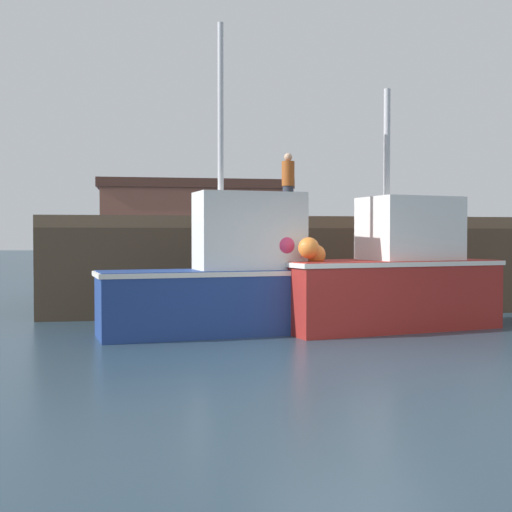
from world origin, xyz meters
TOP-DOWN VIEW (x-y plane):
  - ground at (0.00, 0.00)m, footprint 120.00×160.00m
  - pier at (1.47, 7.64)m, footprint 12.74×6.76m
  - fishing_boat_near_left at (-1.34, 2.77)m, footprint 4.31×1.83m
  - fishing_boat_near_right at (1.58, 2.98)m, footprint 4.31×2.42m
  - dockworker at (1.03, 9.03)m, footprint 0.34×0.34m
  - warehouse at (-0.01, 30.19)m, footprint 10.56×5.85m

SIDE VIEW (x-z plane):
  - ground at x=0.00m, z-range -0.10..0.00m
  - fishing_boat_near_left at x=-1.34m, z-range -1.71..3.55m
  - fishing_boat_near_right at x=1.58m, z-range -1.23..3.09m
  - pier at x=1.47m, z-range 0.67..2.76m
  - warehouse at x=-0.01m, z-range 0.02..4.81m
  - dockworker at x=1.03m, z-range 2.10..3.91m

